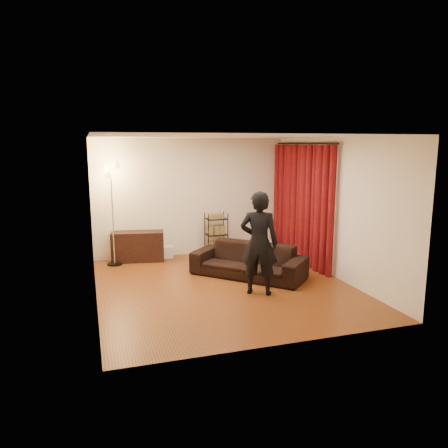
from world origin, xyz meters
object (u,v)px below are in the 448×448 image
object	(u,v)px
storage_boxes	(166,252)
floor_lamp	(113,215)
person	(259,243)
sofa	(248,261)
wire_shelf	(216,235)
media_cabinet	(138,246)

from	to	relation	value
storage_boxes	floor_lamp	size ratio (longest dim) A/B	0.15
person	storage_boxes	size ratio (longest dim) A/B	5.51
sofa	person	xyz separation A→B (m)	(-0.18, -0.97, 0.58)
sofa	wire_shelf	xyz separation A→B (m)	(-0.14, 1.73, 0.18)
wire_shelf	sofa	bearing A→B (deg)	-106.66
media_cabinet	storage_boxes	distance (m)	0.68
media_cabinet	storage_boxes	size ratio (longest dim) A/B	3.48
media_cabinet	wire_shelf	world-z (taller)	wire_shelf
person	sofa	bearing A→B (deg)	-70.29
media_cabinet	floor_lamp	size ratio (longest dim) A/B	0.52
sofa	floor_lamp	bearing A→B (deg)	-169.10
sofa	wire_shelf	bearing A→B (deg)	139.68
person	storage_boxes	bearing A→B (deg)	-38.79
media_cabinet	storage_boxes	world-z (taller)	media_cabinet
media_cabinet	wire_shelf	bearing A→B (deg)	6.48
sofa	person	bearing A→B (deg)	-55.44
storage_boxes	floor_lamp	bearing A→B (deg)	-168.10
storage_boxes	wire_shelf	size ratio (longest dim) A/B	0.32
sofa	person	distance (m)	1.15
media_cabinet	wire_shelf	size ratio (longest dim) A/B	1.13
sofa	wire_shelf	distance (m)	1.75
person	floor_lamp	size ratio (longest dim) A/B	0.82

